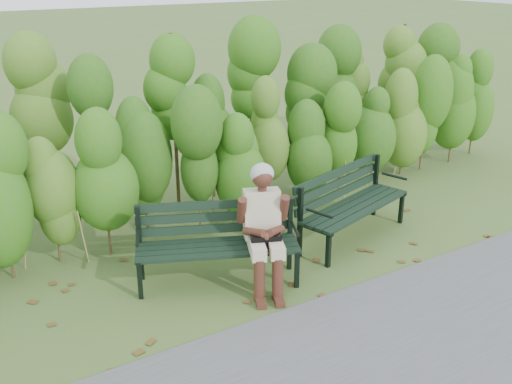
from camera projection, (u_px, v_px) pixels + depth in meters
ground at (272, 261)px, 6.95m from camera, size 80.00×80.00×0.00m
footpath at (410, 362)px, 5.21m from camera, size 60.00×2.50×0.01m
hedge_band at (196, 122)px, 7.97m from camera, size 11.04×1.67×2.42m
leaf_litter at (270, 272)px, 6.72m from camera, size 6.03×1.97×0.01m
bench_left at (217, 237)px, 6.39m from camera, size 1.79×1.19×0.86m
bench_right at (349, 199)px, 7.41m from camera, size 1.81×1.02×0.86m
seated_woman at (264, 221)px, 6.21m from camera, size 0.65×0.85×1.33m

